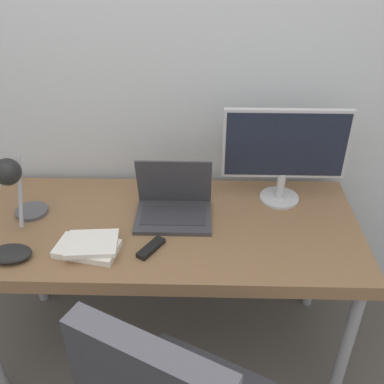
{
  "coord_description": "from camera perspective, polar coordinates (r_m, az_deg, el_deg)",
  "views": [
    {
      "loc": [
        0.14,
        -1.12,
        1.87
      ],
      "look_at": [
        0.11,
        0.31,
        0.93
      ],
      "focal_mm": 42.0,
      "sensor_mm": 36.0,
      "label": 1
    }
  ],
  "objects": [
    {
      "name": "tv_remote",
      "position": [
        1.72,
        -5.24,
        -7.09
      ],
      "size": [
        0.1,
        0.13,
        0.02
      ],
      "color": "black",
      "rests_on": "desk"
    },
    {
      "name": "game_controller",
      "position": [
        1.8,
        -22.07,
        -7.27
      ],
      "size": [
        0.16,
        0.11,
        0.04
      ],
      "color": "black",
      "rests_on": "desk"
    },
    {
      "name": "desk_lamp",
      "position": [
        1.84,
        -21.74,
        1.24
      ],
      "size": [
        0.13,
        0.24,
        0.32
      ],
      "color": "#4C4C51",
      "rests_on": "desk"
    },
    {
      "name": "monitor",
      "position": [
        1.91,
        11.74,
        5.29
      ],
      "size": [
        0.52,
        0.17,
        0.42
      ],
      "color": "#B7B7BC",
      "rests_on": "desk"
    },
    {
      "name": "desk",
      "position": [
        1.89,
        -3.18,
        -5.62
      ],
      "size": [
        1.58,
        0.69,
        0.75
      ],
      "color": "brown",
      "rests_on": "ground_plane"
    },
    {
      "name": "book_stack",
      "position": [
        1.74,
        -12.94,
        -6.78
      ],
      "size": [
        0.26,
        0.18,
        0.05
      ],
      "color": "silver",
      "rests_on": "desk"
    },
    {
      "name": "wall_back",
      "position": [
        1.97,
        -2.84,
        16.35
      ],
      "size": [
        8.0,
        0.05,
        2.6
      ],
      "color": "silver",
      "rests_on": "ground_plane"
    },
    {
      "name": "laptop",
      "position": [
        1.87,
        -2.35,
        -1.67
      ],
      "size": [
        0.31,
        0.23,
        0.24
      ],
      "color": "#38383D",
      "rests_on": "desk"
    }
  ]
}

